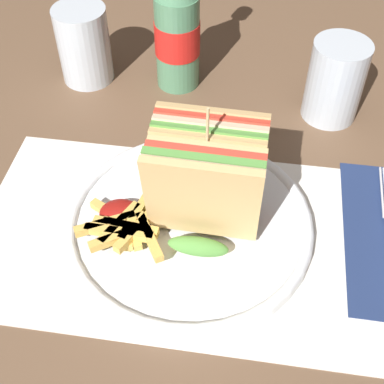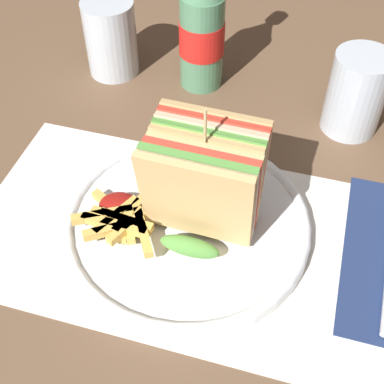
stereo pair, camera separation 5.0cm
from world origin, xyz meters
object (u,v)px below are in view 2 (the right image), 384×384
Objects in this scene: coke_bottle_near at (202,25)px; glass_near at (355,98)px; club_sandwich at (203,183)px; glass_far at (111,38)px; plate_main at (187,223)px.

coke_bottle_near is 0.22m from glass_near.
club_sandwich is 0.27m from coke_bottle_near.
club_sandwich is 0.33m from glass_far.
club_sandwich is 0.71× the size of coke_bottle_near.
coke_bottle_near is 1.99× the size of glass_far.
plate_main is 0.28m from glass_near.
glass_near is at bearing -10.77° from coke_bottle_near.
club_sandwich is at bearing -74.38° from coke_bottle_near.
coke_bottle_near is at bearing 3.13° from glass_far.
club_sandwich is at bearing -51.19° from glass_far.
glass_near is at bearing -5.53° from glass_far.
glass_near is at bearing 55.34° from plate_main.
club_sandwich reaches higher than glass_near.
coke_bottle_near is (-0.07, 0.26, 0.02)m from club_sandwich.
glass_far is at bearing 128.81° from club_sandwich.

